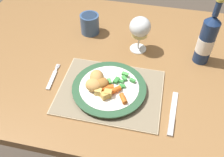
{
  "coord_description": "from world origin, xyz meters",
  "views": [
    {
      "loc": [
        0.09,
        -0.75,
        1.42
      ],
      "look_at": [
        -0.04,
        -0.15,
        0.78
      ],
      "focal_mm": 40.0,
      "sensor_mm": 36.0,
      "label": 1
    }
  ],
  "objects_px": {
    "dining_table": "(129,74)",
    "wine_glass": "(140,28)",
    "fork": "(53,78)",
    "bottle": "(207,40)",
    "drinking_cup": "(90,23)",
    "table_knife": "(172,117)",
    "dinner_plate": "(109,88)"
  },
  "relations": [
    {
      "from": "table_knife",
      "to": "dining_table",
      "type": "bearing_deg",
      "value": 126.3
    },
    {
      "from": "dining_table",
      "to": "table_knife",
      "type": "distance_m",
      "value": 0.32
    },
    {
      "from": "fork",
      "to": "bottle",
      "type": "height_order",
      "value": "bottle"
    },
    {
      "from": "table_knife",
      "to": "bottle",
      "type": "bearing_deg",
      "value": 72.85
    },
    {
      "from": "dinner_plate",
      "to": "table_knife",
      "type": "relative_size",
      "value": 1.43
    },
    {
      "from": "fork",
      "to": "drinking_cup",
      "type": "relative_size",
      "value": 1.53
    },
    {
      "from": "fork",
      "to": "bottle",
      "type": "bearing_deg",
      "value": 22.6
    },
    {
      "from": "dining_table",
      "to": "table_knife",
      "type": "bearing_deg",
      "value": -53.7
    },
    {
      "from": "wine_glass",
      "to": "table_knife",
      "type": "bearing_deg",
      "value": -63.59
    },
    {
      "from": "table_knife",
      "to": "drinking_cup",
      "type": "distance_m",
      "value": 0.56
    },
    {
      "from": "dinner_plate",
      "to": "table_knife",
      "type": "bearing_deg",
      "value": -15.96
    },
    {
      "from": "fork",
      "to": "wine_glass",
      "type": "xyz_separation_m",
      "value": [
        0.29,
        0.24,
        0.1
      ]
    },
    {
      "from": "dining_table",
      "to": "drinking_cup",
      "type": "height_order",
      "value": "drinking_cup"
    },
    {
      "from": "fork",
      "to": "bottle",
      "type": "relative_size",
      "value": 0.5
    },
    {
      "from": "drinking_cup",
      "to": "dining_table",
      "type": "bearing_deg",
      "value": -35.44
    },
    {
      "from": "dining_table",
      "to": "wine_glass",
      "type": "bearing_deg",
      "value": 74.08
    },
    {
      "from": "dinner_plate",
      "to": "wine_glass",
      "type": "distance_m",
      "value": 0.28
    },
    {
      "from": "dining_table",
      "to": "drinking_cup",
      "type": "distance_m",
      "value": 0.29
    },
    {
      "from": "dinner_plate",
      "to": "wine_glass",
      "type": "height_order",
      "value": "wine_glass"
    },
    {
      "from": "dinner_plate",
      "to": "wine_glass",
      "type": "bearing_deg",
      "value": 75.5
    },
    {
      "from": "bottle",
      "to": "dining_table",
      "type": "bearing_deg",
      "value": -167.83
    },
    {
      "from": "fork",
      "to": "bottle",
      "type": "xyz_separation_m",
      "value": [
        0.54,
        0.23,
        0.1
      ]
    },
    {
      "from": "drinking_cup",
      "to": "wine_glass",
      "type": "bearing_deg",
      "value": -17.7
    },
    {
      "from": "fork",
      "to": "bottle",
      "type": "distance_m",
      "value": 0.6
    },
    {
      "from": "dining_table",
      "to": "fork",
      "type": "distance_m",
      "value": 0.33
    },
    {
      "from": "dining_table",
      "to": "bottle",
      "type": "xyz_separation_m",
      "value": [
        0.28,
        0.06,
        0.19
      ]
    },
    {
      "from": "dining_table",
      "to": "drinking_cup",
      "type": "relative_size",
      "value": 17.0
    },
    {
      "from": "dining_table",
      "to": "fork",
      "type": "height_order",
      "value": "fork"
    },
    {
      "from": "dining_table",
      "to": "bottle",
      "type": "relative_size",
      "value": 5.5
    },
    {
      "from": "bottle",
      "to": "drinking_cup",
      "type": "xyz_separation_m",
      "value": [
        -0.48,
        0.09,
        -0.06
      ]
    },
    {
      "from": "table_knife",
      "to": "drinking_cup",
      "type": "relative_size",
      "value": 2.09
    },
    {
      "from": "wine_glass",
      "to": "drinking_cup",
      "type": "xyz_separation_m",
      "value": [
        -0.23,
        0.07,
        -0.06
      ]
    }
  ]
}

